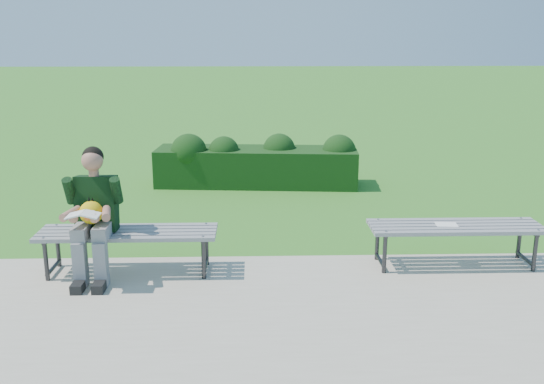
# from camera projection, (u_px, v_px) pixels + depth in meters

# --- Properties ---
(ground) EXTENTS (80.00, 80.00, 0.00)m
(ground) POSITION_uv_depth(u_px,v_px,m) (258.00, 258.00, 6.71)
(ground) COLOR #276F22
(ground) RESTS_ON ground
(walkway) EXTENTS (30.00, 3.50, 0.02)m
(walkway) POSITION_uv_depth(u_px,v_px,m) (259.00, 333.00, 5.01)
(walkway) COLOR beige
(walkway) RESTS_ON ground
(hedge) EXTENTS (3.29, 1.07, 0.86)m
(hedge) POSITION_uv_depth(u_px,v_px,m) (256.00, 162.00, 9.84)
(hedge) COLOR #163811
(hedge) RESTS_ON ground
(bench_left) EXTENTS (1.80, 0.50, 0.46)m
(bench_left) POSITION_uv_depth(u_px,v_px,m) (128.00, 236.00, 6.16)
(bench_left) COLOR slate
(bench_left) RESTS_ON walkway
(bench_right) EXTENTS (1.80, 0.50, 0.46)m
(bench_right) POSITION_uv_depth(u_px,v_px,m) (455.00, 230.00, 6.35)
(bench_right) COLOR slate
(bench_right) RESTS_ON walkway
(seated_boy) EXTENTS (0.56, 0.76, 1.31)m
(seated_boy) POSITION_uv_depth(u_px,v_px,m) (94.00, 211.00, 5.98)
(seated_boy) COLOR slate
(seated_boy) RESTS_ON walkway
(paper_sheet) EXTENTS (0.23, 0.18, 0.01)m
(paper_sheet) POSITION_uv_depth(u_px,v_px,m) (446.00, 225.00, 6.33)
(paper_sheet) COLOR white
(paper_sheet) RESTS_ON bench_right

